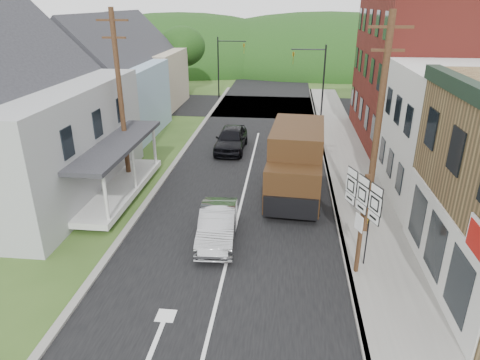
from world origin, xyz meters
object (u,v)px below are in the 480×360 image
(route_sign_cluster, at_px, (362,211))
(warning_sign, at_px, (367,229))
(delivery_van, at_px, (296,163))
(dark_sedan, at_px, (231,139))
(silver_sedan, at_px, (218,225))

(route_sign_cluster, relative_size, warning_sign, 1.66)
(delivery_van, bearing_deg, dark_sedan, 125.59)
(warning_sign, bearing_deg, route_sign_cluster, -112.75)
(dark_sedan, bearing_deg, delivery_van, -57.52)
(dark_sedan, height_order, warning_sign, warning_sign)
(dark_sedan, bearing_deg, silver_sedan, -84.57)
(silver_sedan, relative_size, delivery_van, 0.65)
(silver_sedan, xyz_separation_m, warning_sign, (5.73, -1.36, 0.92))
(silver_sedan, xyz_separation_m, dark_sedan, (-0.94, 11.60, 0.10))
(route_sign_cluster, bearing_deg, silver_sedan, 138.22)
(dark_sedan, height_order, route_sign_cluster, route_sign_cluster)
(silver_sedan, xyz_separation_m, delivery_van, (3.21, 4.87, 1.09))
(delivery_van, bearing_deg, warning_sign, -64.05)
(route_sign_cluster, distance_m, warning_sign, 1.20)
(dark_sedan, distance_m, route_sign_cluster, 15.00)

